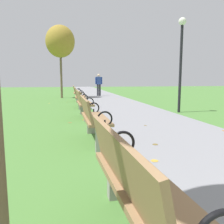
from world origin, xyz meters
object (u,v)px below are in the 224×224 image
Objects in this scene: tree_3 at (60,42)px; park_bench_2 at (136,186)px; park_bench_3 at (93,118)px; pedestrian_walking at (99,84)px; park_bench_6 at (77,93)px; park_bench_4 at (83,103)px; park_bench_5 at (79,97)px; lamp_post at (181,50)px.

park_bench_2 is at bearing -86.44° from tree_3.
pedestrian_walking is (1.78, 12.76, 0.44)m from park_bench_3.
park_bench_2 is at bearing -90.00° from park_bench_3.
pedestrian_walking reaches higher than park_bench_6.
park_bench_6 is at bearing 90.00° from park_bench_3.
park_bench_3 is (-0.00, 3.06, 0.00)m from park_bench_2.
park_bench_4 is 9.91m from pedestrian_walking.
park_bench_5 is 0.46× the size of lamp_post.
tree_3 reaches higher than park_bench_5.
park_bench_4 is 0.46× the size of lamp_post.
park_bench_6 is 4.33m from pedestrian_walking.
tree_3 is at bearing 120.20° from lamp_post.
tree_3 is 9.20m from lamp_post.
park_bench_3 is 1.00× the size of park_bench_5.
pedestrian_walking is at bearing 75.58° from park_bench_5.
pedestrian_walking is at bearing 25.55° from tree_3.
pedestrian_walking reaches higher than park_bench_5.
park_bench_2 and park_bench_4 have the same top height.
pedestrian_walking is (2.68, 1.28, -2.76)m from tree_3.
park_bench_6 is (-0.00, 2.99, 0.00)m from park_bench_5.
park_bench_4 is at bearing -90.00° from park_bench_5.
pedestrian_walking is (1.78, 9.74, 0.44)m from park_bench_4.
park_bench_3 is 11.95m from tree_3.
park_bench_3 is 8.84m from park_bench_6.
park_bench_2 is at bearing -90.00° from park_bench_4.
park_bench_3 is 0.46× the size of lamp_post.
lamp_post reaches higher than pedestrian_walking.
park_bench_6 is 0.34× the size of tree_3.
park_bench_2 is 3.06m from park_bench_3.
lamp_post is at bearing 61.19° from park_bench_2.
park_bench_3 is at bearing -90.00° from park_bench_5.
park_bench_5 is 1.00× the size of park_bench_6.
tree_3 is at bearing 96.10° from park_bench_4.
park_bench_2 is 14.91m from tree_3.
park_bench_5 is at bearing 90.00° from park_bench_2.
tree_3 is at bearing -154.45° from pedestrian_walking.
lamp_post is (3.67, -5.22, 1.82)m from park_bench_6.
pedestrian_walking reaches higher than park_bench_3.
tree_3 is 2.93× the size of pedestrian_walking.
tree_3 is 4.05m from pedestrian_walking.
park_bench_6 is at bearing 125.10° from lamp_post.
park_bench_6 is 0.46× the size of lamp_post.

